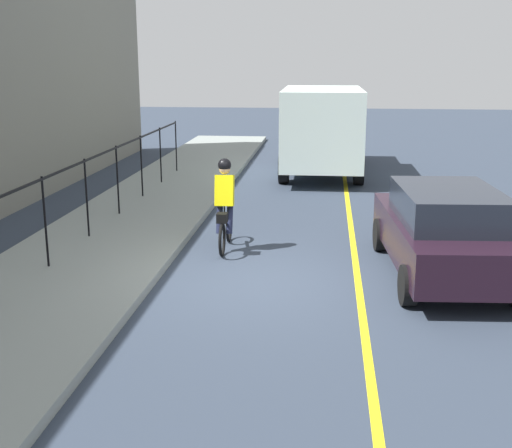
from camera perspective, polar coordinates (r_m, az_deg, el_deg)
ground_plane at (r=11.33m, az=0.67°, el=-4.96°), size 80.00×80.00×0.00m
lane_line_centre at (r=11.30m, az=8.81°, el=-5.17°), size 36.00×0.12×0.01m
sidewalk at (r=12.09m, az=-15.62°, el=-3.88°), size 40.00×3.20×0.15m
iron_fence at (r=12.83m, az=-16.04°, el=2.99°), size 18.31×0.04×1.60m
cyclist_lead at (r=12.95m, az=-2.70°, el=1.65°), size 1.71×0.37×1.83m
patrol_sedan at (r=11.83m, az=15.90°, el=-0.52°), size 4.51×2.16×1.58m
box_truck_background at (r=21.74m, az=5.71°, el=8.38°), size 6.73×2.59×2.78m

